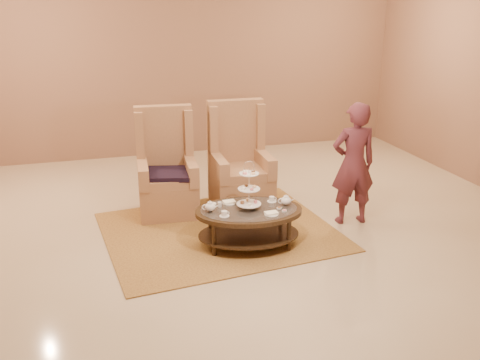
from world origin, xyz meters
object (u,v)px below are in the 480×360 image
object	(u,v)px
armchair_left	(167,177)
person	(353,164)
tea_table	(249,216)
armchair_right	(239,171)

from	to	relation	value
armchair_left	person	bearing A→B (deg)	-20.75
tea_table	armchair_left	distance (m)	1.51
tea_table	armchair_right	xyz separation A→B (m)	(0.26, 1.29, 0.10)
armchair_right	person	xyz separation A→B (m)	(1.18, -0.99, 0.30)
armchair_left	person	distance (m)	2.42
armchair_right	tea_table	bearing A→B (deg)	-99.98
armchair_left	armchair_right	bearing A→B (deg)	2.98
armchair_left	person	world-z (taller)	person
tea_table	armchair_left	size ratio (longest dim) A/B	0.95
armchair_left	person	xyz separation A→B (m)	(2.17, -1.01, 0.30)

